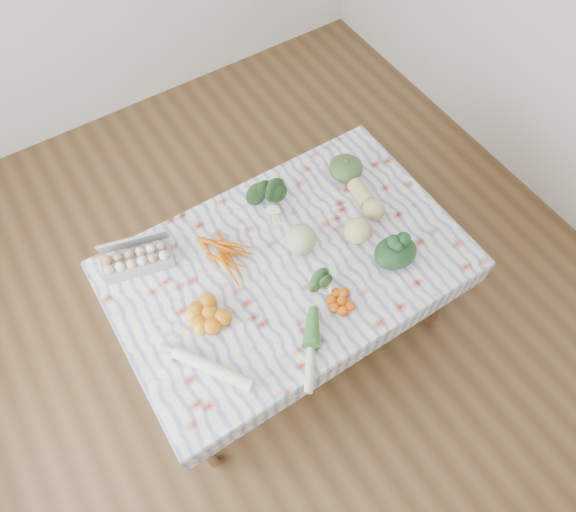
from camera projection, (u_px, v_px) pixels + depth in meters
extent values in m
plane|color=#51351B|center=(288.00, 326.00, 3.09)|extent=(4.50, 4.50, 0.00)
cube|color=brown|center=(288.00, 266.00, 2.46)|extent=(1.60, 1.00, 0.04)
cylinder|color=brown|center=(205.00, 449.00, 2.39)|extent=(0.06, 0.06, 0.71)
cylinder|color=brown|center=(446.00, 295.00, 2.80)|extent=(0.06, 0.06, 0.71)
cylinder|color=brown|center=(129.00, 304.00, 2.77)|extent=(0.06, 0.06, 0.71)
cylinder|color=brown|center=(350.00, 188.00, 3.18)|extent=(0.06, 0.06, 0.71)
cube|color=white|center=(288.00, 263.00, 2.44)|extent=(1.66, 1.06, 0.01)
cube|color=gray|center=(137.00, 261.00, 2.39)|extent=(0.35, 0.21, 0.09)
cube|color=#C75604|center=(229.00, 258.00, 2.42)|extent=(0.29, 0.27, 0.04)
ellipsoid|color=#173214|center=(272.00, 197.00, 2.53)|extent=(0.23, 0.22, 0.16)
ellipsoid|color=#3B572A|center=(346.00, 168.00, 2.65)|extent=(0.19, 0.19, 0.11)
sphere|color=#A3BD7E|center=(301.00, 239.00, 2.41)|extent=(0.17, 0.17, 0.15)
ellipsoid|color=tan|center=(367.00, 199.00, 2.55)|extent=(0.14, 0.25, 0.11)
cube|color=orange|center=(210.00, 313.00, 2.25)|extent=(0.29, 0.29, 0.08)
ellipsoid|color=#264C1F|center=(321.00, 286.00, 2.32)|extent=(0.18, 0.18, 0.09)
cube|color=#DC5207|center=(341.00, 301.00, 2.30)|extent=(0.19, 0.19, 0.05)
sphere|color=#CDC869|center=(357.00, 231.00, 2.45)|extent=(0.17, 0.17, 0.13)
ellipsoid|color=black|center=(395.00, 252.00, 2.40)|extent=(0.23, 0.18, 0.10)
cylinder|color=white|center=(212.00, 368.00, 2.14)|extent=(0.26, 0.35, 0.06)
cylinder|color=beige|center=(311.00, 351.00, 2.19)|extent=(0.25, 0.31, 0.04)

